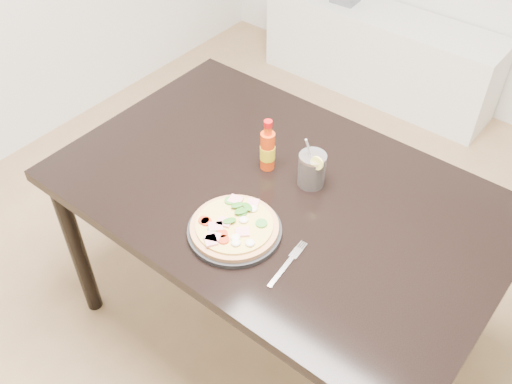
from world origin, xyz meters
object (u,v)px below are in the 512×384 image
Objects in this scene: hot_sauce_bottle at (268,150)px; media_console at (378,53)px; plate at (235,231)px; dining_table at (279,208)px; cola_cup at (312,170)px; pizza at (234,226)px; fork at (288,263)px.

hot_sauce_bottle is 0.13× the size of media_console.
media_console is at bearing 106.11° from plate.
cola_cup reaches higher than dining_table.
pizza is at bearing -70.27° from hot_sauce_bottle.
dining_table is at bearing 91.40° from pizza.
plate is at bearing 56.43° from pizza.
media_console is at bearing 106.09° from pizza.
plate is 0.20× the size of media_console.
plate is 1.56× the size of cola_cup.
fork is (0.29, -0.28, -0.07)m from hot_sauce_bottle.
fork is (0.19, 0.01, -0.01)m from plate.
pizza reaches higher than media_console.
plate is 1.48× the size of hot_sauce_bottle.
fork is at bearing 1.73° from plate.
fork is at bearing -65.71° from cola_cup.
pizza is 1.38× the size of hot_sauce_bottle.
cola_cup is at bearing 108.98° from fork.
hot_sauce_bottle is at bearing 130.84° from fork.
media_console is (-0.61, 1.64, -0.55)m from cola_cup.
cola_cup is (0.06, 0.09, 0.14)m from dining_table.
fork is (0.14, -0.31, -0.05)m from cola_cup.
hot_sauce_bottle is (-0.10, 0.29, 0.05)m from pizza.
pizza is 0.19m from fork.
plate is 0.32m from cola_cup.
dining_table is at bearing -122.93° from cola_cup.
dining_table is at bearing -31.80° from hot_sauce_bottle.
cola_cup is (0.15, 0.03, -0.02)m from hot_sauce_bottle.
plate is at bearing 176.42° from fork.
cola_cup is 0.93× the size of fork.
media_console is (-0.75, 1.95, -0.50)m from fork.
dining_table is 7.98× the size of cola_cup.
media_console is (-0.46, 1.67, -0.57)m from hot_sauce_bottle.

